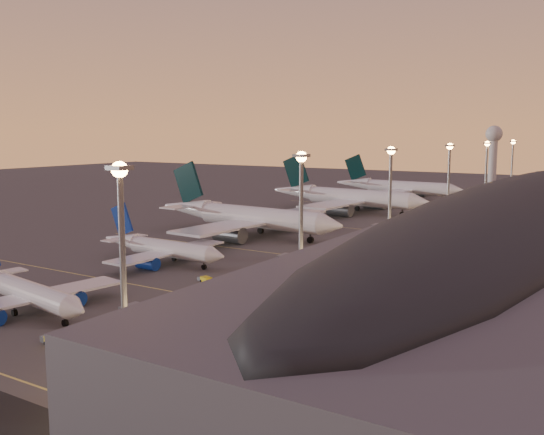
% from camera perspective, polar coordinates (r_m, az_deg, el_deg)
% --- Properties ---
extents(ground, '(700.00, 700.00, 0.00)m').
position_cam_1_polar(ground, '(124.68, -11.93, -5.58)').
color(ground, '#474542').
extents(airliner_narrow_south, '(35.04, 31.63, 12.53)m').
position_cam_1_polar(airliner_narrow_south, '(107.28, -22.21, -6.46)').
color(airliner_narrow_south, silver).
rests_on(airliner_narrow_south, ground).
extents(airliner_narrow_north, '(35.79, 31.91, 12.81)m').
position_cam_1_polar(airliner_narrow_north, '(137.73, -10.38, -2.83)').
color(airliner_narrow_north, silver).
rests_on(airliner_narrow_north, ground).
extents(airliner_wide_near, '(63.54, 58.00, 20.33)m').
position_cam_1_polar(airliner_wide_near, '(171.90, -2.54, 0.10)').
color(airliner_wide_near, silver).
rests_on(airliner_wide_near, ground).
extents(airliner_wide_mid, '(64.78, 59.23, 20.72)m').
position_cam_1_polar(airliner_wide_mid, '(223.91, 6.99, 1.93)').
color(airliner_wide_mid, silver).
rests_on(airliner_wide_mid, ground).
extents(airliner_wide_far, '(59.34, 54.10, 18.99)m').
position_cam_1_polar(airliner_wide_far, '(272.57, 11.68, 2.81)').
color(airliner_wide_far, silver).
rests_on(airliner_wide_far, ground).
extents(terminal_building, '(56.35, 255.00, 17.46)m').
position_cam_1_polar(terminal_building, '(162.02, 23.76, 0.20)').
color(terminal_building, '#535358').
rests_on(terminal_building, ground).
extents(light_masts, '(2.20, 217.20, 25.90)m').
position_cam_1_polar(light_masts, '(159.71, 14.32, 3.69)').
color(light_masts, slate).
rests_on(light_masts, ground).
extents(radar_tower, '(9.00, 9.00, 32.50)m').
position_cam_1_polar(radar_tower, '(354.69, 20.13, 6.42)').
color(radar_tower, silver).
rests_on(radar_tower, ground).
extents(lane_markings, '(90.00, 180.36, 0.00)m').
position_cam_1_polar(lane_markings, '(155.16, -1.61, -2.72)').
color(lane_markings, '#D8C659').
rests_on(lane_markings, ground).
extents(baggage_tug_a, '(4.18, 2.28, 1.18)m').
position_cam_1_polar(baggage_tug_a, '(90.34, -20.00, -10.82)').
color(baggage_tug_a, yellow).
rests_on(baggage_tug_a, ground).
extents(baggage_tug_b, '(3.48, 1.69, 1.01)m').
position_cam_1_polar(baggage_tug_b, '(90.11, -14.65, -10.69)').
color(baggage_tug_b, yellow).
rests_on(baggage_tug_b, ground).
extents(baggage_tug_c, '(3.67, 2.35, 1.02)m').
position_cam_1_polar(baggage_tug_c, '(119.62, -6.33, -5.80)').
color(baggage_tug_c, yellow).
rests_on(baggage_tug_c, ground).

